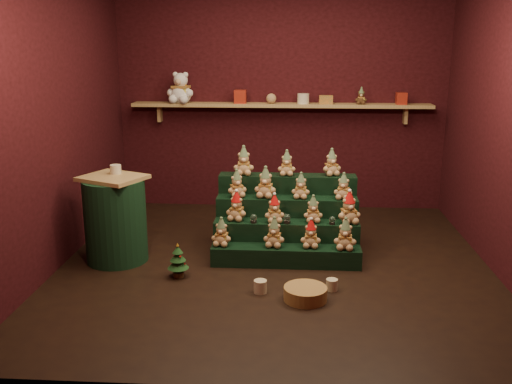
# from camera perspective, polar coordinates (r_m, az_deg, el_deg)

# --- Properties ---
(ground) EXTENTS (4.00, 4.00, 0.00)m
(ground) POSITION_cam_1_polar(r_m,az_deg,el_deg) (5.43, 1.88, -7.24)
(ground) COLOR black
(ground) RESTS_ON ground
(back_wall) EXTENTS (4.00, 0.10, 2.80)m
(back_wall) POSITION_cam_1_polar(r_m,az_deg,el_deg) (7.12, 2.55, 9.63)
(back_wall) COLOR black
(back_wall) RESTS_ON ground
(front_wall) EXTENTS (4.00, 0.10, 2.80)m
(front_wall) POSITION_cam_1_polar(r_m,az_deg,el_deg) (3.06, 0.81, 2.76)
(front_wall) COLOR black
(front_wall) RESTS_ON ground
(left_wall) EXTENTS (0.10, 4.00, 2.80)m
(left_wall) POSITION_cam_1_polar(r_m,az_deg,el_deg) (5.53, -19.90, 7.30)
(left_wall) COLOR black
(left_wall) RESTS_ON ground
(back_shelf) EXTENTS (3.60, 0.26, 0.24)m
(back_shelf) POSITION_cam_1_polar(r_m,az_deg,el_deg) (6.95, 2.50, 8.63)
(back_shelf) COLOR tan
(back_shelf) RESTS_ON ground
(riser_tier_front) EXTENTS (1.40, 0.22, 0.18)m
(riser_tier_front) POSITION_cam_1_polar(r_m,az_deg,el_deg) (5.39, 2.99, -6.41)
(riser_tier_front) COLOR black
(riser_tier_front) RESTS_ON ground
(riser_tier_midfront) EXTENTS (1.40, 0.22, 0.36)m
(riser_tier_midfront) POSITION_cam_1_polar(r_m,az_deg,el_deg) (5.56, 3.04, -4.73)
(riser_tier_midfront) COLOR black
(riser_tier_midfront) RESTS_ON ground
(riser_tier_midback) EXTENTS (1.40, 0.22, 0.54)m
(riser_tier_midback) POSITION_cam_1_polar(r_m,az_deg,el_deg) (5.74, 3.08, -3.15)
(riser_tier_midback) COLOR black
(riser_tier_midback) RESTS_ON ground
(riser_tier_back) EXTENTS (1.40, 0.22, 0.72)m
(riser_tier_back) POSITION_cam_1_polar(r_m,az_deg,el_deg) (5.93, 3.12, -1.67)
(riser_tier_back) COLOR black
(riser_tier_back) RESTS_ON ground
(teddy_0) EXTENTS (0.21, 0.19, 0.26)m
(teddy_0) POSITION_cam_1_polar(r_m,az_deg,el_deg) (5.36, -3.47, -4.01)
(teddy_0) COLOR tan
(teddy_0) RESTS_ON riser_tier_front
(teddy_1) EXTENTS (0.22, 0.21, 0.28)m
(teddy_1) POSITION_cam_1_polar(r_m,az_deg,el_deg) (5.32, 1.83, -4.05)
(teddy_1) COLOR tan
(teddy_1) RESTS_ON riser_tier_front
(teddy_2) EXTENTS (0.20, 0.18, 0.26)m
(teddy_2) POSITION_cam_1_polar(r_m,az_deg,el_deg) (5.33, 5.51, -4.16)
(teddy_2) COLOR tan
(teddy_2) RESTS_ON riser_tier_front
(teddy_3) EXTENTS (0.23, 0.21, 0.29)m
(teddy_3) POSITION_cam_1_polar(r_m,az_deg,el_deg) (5.32, 8.93, -4.18)
(teddy_3) COLOR tan
(teddy_3) RESTS_ON riser_tier_front
(teddy_4) EXTENTS (0.24, 0.23, 0.28)m
(teddy_4) POSITION_cam_1_polar(r_m,az_deg,el_deg) (5.51, -1.95, -1.42)
(teddy_4) COLOR tan
(teddy_4) RESTS_ON riser_tier_midfront
(teddy_5) EXTENTS (0.22, 0.20, 0.27)m
(teddy_5) POSITION_cam_1_polar(r_m,az_deg,el_deg) (5.45, 1.85, -1.67)
(teddy_5) COLOR tan
(teddy_5) RESTS_ON riser_tier_midfront
(teddy_6) EXTENTS (0.20, 0.18, 0.25)m
(teddy_6) POSITION_cam_1_polar(r_m,az_deg,el_deg) (5.48, 5.72, -1.70)
(teddy_6) COLOR tan
(teddy_6) RESTS_ON riser_tier_midfront
(teddy_7) EXTENTS (0.26, 0.25, 0.31)m
(teddy_7) POSITION_cam_1_polar(r_m,az_deg,el_deg) (5.48, 9.28, -1.56)
(teddy_7) COLOR tan
(teddy_7) RESTS_ON riser_tier_midfront
(teddy_8) EXTENTS (0.24, 0.23, 0.27)m
(teddy_8) POSITION_cam_1_polar(r_m,az_deg,el_deg) (5.66, -1.94, 0.84)
(teddy_8) COLOR tan
(teddy_8) RESTS_ON riser_tier_midback
(teddy_9) EXTENTS (0.24, 0.23, 0.30)m
(teddy_9) POSITION_cam_1_polar(r_m,az_deg,el_deg) (5.63, 0.96, 0.96)
(teddy_9) COLOR tan
(teddy_9) RESTS_ON riser_tier_midback
(teddy_10) EXTENTS (0.20, 0.18, 0.25)m
(teddy_10) POSITION_cam_1_polar(r_m,az_deg,el_deg) (5.62, 4.51, 0.62)
(teddy_10) COLOR tan
(teddy_10) RESTS_ON riser_tier_midback
(teddy_11) EXTENTS (0.21, 0.20, 0.26)m
(teddy_11) POSITION_cam_1_polar(r_m,az_deg,el_deg) (5.64, 8.74, 0.56)
(teddy_11) COLOR tan
(teddy_11) RESTS_ON riser_tier_midback
(teddy_12) EXTENTS (0.22, 0.20, 0.29)m
(teddy_12) POSITION_cam_1_polar(r_m,az_deg,el_deg) (5.81, -1.24, 3.13)
(teddy_12) COLOR tan
(teddy_12) RESTS_ON riser_tier_back
(teddy_13) EXTENTS (0.18, 0.16, 0.25)m
(teddy_13) POSITION_cam_1_polar(r_m,az_deg,el_deg) (5.80, 3.09, 2.90)
(teddy_13) COLOR tan
(teddy_13) RESTS_ON riser_tier_back
(teddy_14) EXTENTS (0.24, 0.22, 0.27)m
(teddy_14) POSITION_cam_1_polar(r_m,az_deg,el_deg) (5.84, 7.56, 2.95)
(teddy_14) COLOR tan
(teddy_14) RESTS_ON riser_tier_back
(snow_globe_a) EXTENTS (0.06, 0.06, 0.09)m
(snow_globe_a) POSITION_cam_1_polar(r_m,az_deg,el_deg) (5.45, -0.24, -2.65)
(snow_globe_a) COLOR black
(snow_globe_a) RESTS_ON riser_tier_midfront
(snow_globe_b) EXTENTS (0.07, 0.07, 0.09)m
(snow_globe_b) POSITION_cam_1_polar(r_m,az_deg,el_deg) (5.44, 3.12, -2.68)
(snow_globe_b) COLOR black
(snow_globe_b) RESTS_ON riser_tier_midfront
(snow_globe_c) EXTENTS (0.06, 0.06, 0.08)m
(snow_globe_c) POSITION_cam_1_polar(r_m,az_deg,el_deg) (5.45, 7.63, -2.83)
(snow_globe_c) COLOR black
(snow_globe_c) RESTS_ON riser_tier_midfront
(side_table) EXTENTS (0.68, 0.64, 0.83)m
(side_table) POSITION_cam_1_polar(r_m,az_deg,el_deg) (5.56, -13.87, -2.66)
(side_table) COLOR tan
(side_table) RESTS_ON ground
(table_ornament) EXTENTS (0.10, 0.10, 0.08)m
(table_ornament) POSITION_cam_1_polar(r_m,az_deg,el_deg) (5.54, -13.86, 2.23)
(table_ornament) COLOR beige
(table_ornament) RESTS_ON side_table
(mini_christmas_tree) EXTENTS (0.19, 0.19, 0.32)m
(mini_christmas_tree) POSITION_cam_1_polar(r_m,az_deg,el_deg) (5.15, -7.81, -6.80)
(mini_christmas_tree) COLOR #443018
(mini_christmas_tree) RESTS_ON ground
(mug_left) EXTENTS (0.11, 0.11, 0.11)m
(mug_left) POSITION_cam_1_polar(r_m,az_deg,el_deg) (4.83, 0.44, -9.43)
(mug_left) COLOR beige
(mug_left) RESTS_ON ground
(mug_right) EXTENTS (0.10, 0.10, 0.10)m
(mug_right) POSITION_cam_1_polar(r_m,az_deg,el_deg) (4.92, 7.59, -9.18)
(mug_right) COLOR beige
(mug_right) RESTS_ON ground
(wicker_basket) EXTENTS (0.44, 0.44, 0.11)m
(wicker_basket) POSITION_cam_1_polar(r_m,az_deg,el_deg) (4.72, 4.96, -10.08)
(wicker_basket) COLOR #AB8545
(wicker_basket) RESTS_ON ground
(white_bear) EXTENTS (0.38, 0.36, 0.46)m
(white_bear) POSITION_cam_1_polar(r_m,az_deg,el_deg) (7.03, -7.54, 10.70)
(white_bear) COLOR white
(white_bear) RESTS_ON back_shelf
(brown_bear) EXTENTS (0.15, 0.13, 0.19)m
(brown_bear) POSITION_cam_1_polar(r_m,az_deg,el_deg) (6.95, 10.48, 9.42)
(brown_bear) COLOR #472E17
(brown_bear) RESTS_ON back_shelf
(gift_tin_red_a) EXTENTS (0.14, 0.14, 0.16)m
(gift_tin_red_a) POSITION_cam_1_polar(r_m,az_deg,el_deg) (6.94, -1.57, 9.51)
(gift_tin_red_a) COLOR #AE2D1A
(gift_tin_red_a) RESTS_ON back_shelf
(gift_tin_cream) EXTENTS (0.14, 0.14, 0.12)m
(gift_tin_cream) POSITION_cam_1_polar(r_m,az_deg,el_deg) (6.92, 4.75, 9.28)
(gift_tin_cream) COLOR beige
(gift_tin_cream) RESTS_ON back_shelf
(gift_tin_red_b) EXTENTS (0.12, 0.12, 0.14)m
(gift_tin_red_b) POSITION_cam_1_polar(r_m,az_deg,el_deg) (7.03, 14.33, 9.05)
(gift_tin_red_b) COLOR #AE2D1A
(gift_tin_red_b) RESTS_ON back_shelf
(shelf_plush_ball) EXTENTS (0.12, 0.12, 0.12)m
(shelf_plush_ball) POSITION_cam_1_polar(r_m,az_deg,el_deg) (6.92, 1.54, 9.33)
(shelf_plush_ball) COLOR tan
(shelf_plush_ball) RESTS_ON back_shelf
(scarf_gift_box) EXTENTS (0.16, 0.10, 0.10)m
(scarf_gift_box) POSITION_cam_1_polar(r_m,az_deg,el_deg) (6.93, 7.01, 9.15)
(scarf_gift_box) COLOR orange
(scarf_gift_box) RESTS_ON back_shelf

